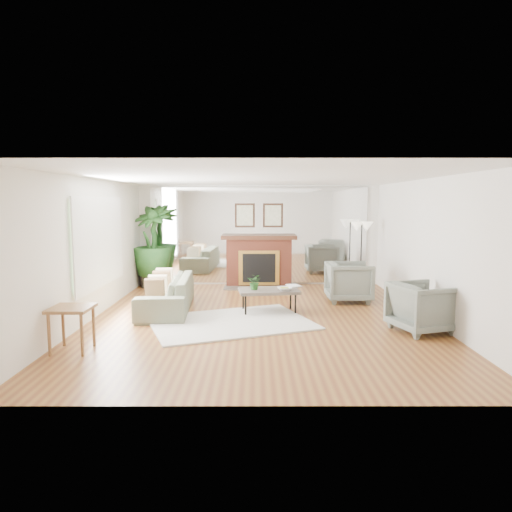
{
  "coord_description": "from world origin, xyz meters",
  "views": [
    {
      "loc": [
        -0.08,
        -7.96,
        2.08
      ],
      "look_at": [
        -0.08,
        0.6,
        1.07
      ],
      "focal_mm": 32.0,
      "sensor_mm": 36.0,
      "label": 1
    }
  ],
  "objects_px": {
    "fireplace": "(259,260)",
    "side_table": "(71,314)",
    "armchair_back": "(349,282)",
    "coffee_table": "(269,291)",
    "potted_ficus": "(152,244)",
    "armchair_front": "(423,307)",
    "sofa": "(167,293)",
    "floor_lamp": "(362,232)"
  },
  "relations": [
    {
      "from": "sofa",
      "to": "armchair_back",
      "type": "distance_m",
      "value": 3.76
    },
    {
      "from": "fireplace",
      "to": "side_table",
      "type": "relative_size",
      "value": 3.24
    },
    {
      "from": "coffee_table",
      "to": "floor_lamp",
      "type": "distance_m",
      "value": 3.36
    },
    {
      "from": "floor_lamp",
      "to": "potted_ficus",
      "type": "bearing_deg",
      "value": 176.5
    },
    {
      "from": "fireplace",
      "to": "armchair_front",
      "type": "bearing_deg",
      "value": -57.3
    },
    {
      "from": "floor_lamp",
      "to": "side_table",
      "type": "bearing_deg",
      "value": -138.17
    },
    {
      "from": "potted_ficus",
      "to": "floor_lamp",
      "type": "relative_size",
      "value": 1.24
    },
    {
      "from": "fireplace",
      "to": "armchair_front",
      "type": "height_order",
      "value": "fireplace"
    },
    {
      "from": "fireplace",
      "to": "potted_ficus",
      "type": "relative_size",
      "value": 1.02
    },
    {
      "from": "coffee_table",
      "to": "floor_lamp",
      "type": "height_order",
      "value": "floor_lamp"
    },
    {
      "from": "coffee_table",
      "to": "side_table",
      "type": "distance_m",
      "value": 3.6
    },
    {
      "from": "fireplace",
      "to": "armchair_back",
      "type": "distance_m",
      "value": 2.6
    },
    {
      "from": "sofa",
      "to": "floor_lamp",
      "type": "distance_m",
      "value": 4.84
    },
    {
      "from": "fireplace",
      "to": "floor_lamp",
      "type": "relative_size",
      "value": 1.27
    },
    {
      "from": "armchair_back",
      "to": "coffee_table",
      "type": "bearing_deg",
      "value": 119.87
    },
    {
      "from": "coffee_table",
      "to": "side_table",
      "type": "height_order",
      "value": "side_table"
    },
    {
      "from": "sofa",
      "to": "fireplace",
      "type": "bearing_deg",
      "value": 141.49
    },
    {
      "from": "floor_lamp",
      "to": "coffee_table",
      "type": "bearing_deg",
      "value": -134.51
    },
    {
      "from": "potted_ficus",
      "to": "armchair_back",
      "type": "bearing_deg",
      "value": -19.98
    },
    {
      "from": "armchair_back",
      "to": "side_table",
      "type": "xyz_separation_m",
      "value": [
        -4.53,
        -3.22,
        0.11
      ]
    },
    {
      "from": "sofa",
      "to": "potted_ficus",
      "type": "relative_size",
      "value": 1.12
    },
    {
      "from": "armchair_back",
      "to": "sofa",
      "type": "bearing_deg",
      "value": 102.33
    },
    {
      "from": "armchair_back",
      "to": "floor_lamp",
      "type": "height_order",
      "value": "floor_lamp"
    },
    {
      "from": "fireplace",
      "to": "side_table",
      "type": "distance_m",
      "value": 5.67
    },
    {
      "from": "sofa",
      "to": "armchair_front",
      "type": "xyz_separation_m",
      "value": [
        4.4,
        -1.47,
        0.07
      ]
    },
    {
      "from": "coffee_table",
      "to": "side_table",
      "type": "bearing_deg",
      "value": -141.44
    },
    {
      "from": "fireplace",
      "to": "sofa",
      "type": "distance_m",
      "value": 3.16
    },
    {
      "from": "coffee_table",
      "to": "sofa",
      "type": "xyz_separation_m",
      "value": [
        -1.97,
        0.18,
        -0.08
      ]
    },
    {
      "from": "side_table",
      "to": "potted_ficus",
      "type": "xyz_separation_m",
      "value": [
        0.05,
        4.85,
        0.55
      ]
    },
    {
      "from": "potted_ficus",
      "to": "side_table",
      "type": "bearing_deg",
      "value": -90.59
    },
    {
      "from": "fireplace",
      "to": "floor_lamp",
      "type": "bearing_deg",
      "value": -10.88
    },
    {
      "from": "armchair_back",
      "to": "armchair_front",
      "type": "bearing_deg",
      "value": -162.11
    },
    {
      "from": "side_table",
      "to": "floor_lamp",
      "type": "height_order",
      "value": "floor_lamp"
    },
    {
      "from": "coffee_table",
      "to": "armchair_front",
      "type": "xyz_separation_m",
      "value": [
        2.43,
        -1.29,
        -0.01
      ]
    },
    {
      "from": "armchair_front",
      "to": "side_table",
      "type": "bearing_deg",
      "value": 82.44
    },
    {
      "from": "fireplace",
      "to": "coffee_table",
      "type": "height_order",
      "value": "fireplace"
    },
    {
      "from": "armchair_front",
      "to": "floor_lamp",
      "type": "xyz_separation_m",
      "value": [
        -0.18,
        3.58,
        0.98
      ]
    },
    {
      "from": "coffee_table",
      "to": "armchair_back",
      "type": "xyz_separation_m",
      "value": [
        1.71,
        0.98,
        0.01
      ]
    },
    {
      "from": "fireplace",
      "to": "armchair_back",
      "type": "height_order",
      "value": "fireplace"
    },
    {
      "from": "side_table",
      "to": "potted_ficus",
      "type": "height_order",
      "value": "potted_ficus"
    },
    {
      "from": "side_table",
      "to": "armchair_front",
      "type": "bearing_deg",
      "value": 10.34
    },
    {
      "from": "coffee_table",
      "to": "potted_ficus",
      "type": "bearing_deg",
      "value": 136.74
    }
  ]
}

